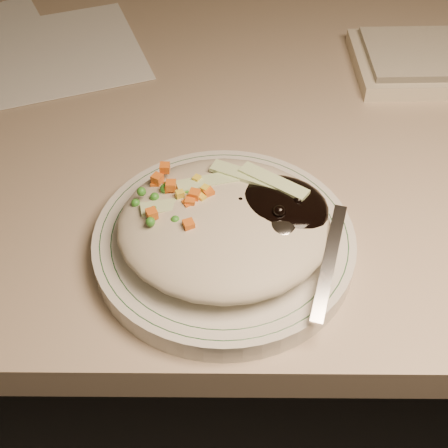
{
  "coord_description": "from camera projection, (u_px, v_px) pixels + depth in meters",
  "views": [
    {
      "loc": [
        -0.07,
        0.77,
        1.19
      ],
      "look_at": [
        -0.07,
        1.16,
        0.78
      ],
      "focal_mm": 50.0,
      "sensor_mm": 36.0,
      "label": 1
    }
  ],
  "objects": [
    {
      "name": "meal",
      "position": [
        229.0,
        220.0,
        0.56
      ],
      "size": [
        0.21,
        0.19,
        0.05
      ],
      "color": "#B1A98F",
      "rests_on": "plate"
    },
    {
      "name": "plate_rim",
      "position": [
        224.0,
        236.0,
        0.58
      ],
      "size": [
        0.23,
        0.23,
        0.0
      ],
      "color": "#144723",
      "rests_on": "plate"
    },
    {
      "name": "desk",
      "position": [
        273.0,
        226.0,
        0.89
      ],
      "size": [
        1.4,
        0.7,
        0.74
      ],
      "color": "tan",
      "rests_on": "ground"
    },
    {
      "name": "plate",
      "position": [
        224.0,
        243.0,
        0.58
      ],
      "size": [
        0.24,
        0.24,
        0.02
      ],
      "primitive_type": "cylinder",
      "color": "silver",
      "rests_on": "desk"
    }
  ]
}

